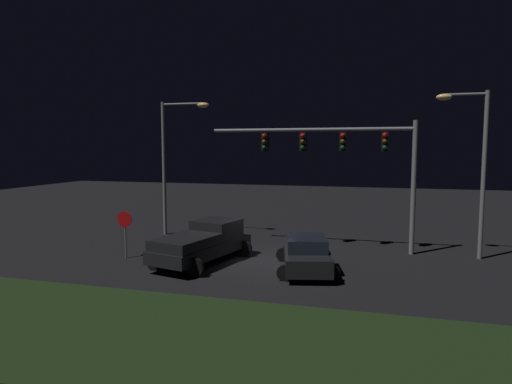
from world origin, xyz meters
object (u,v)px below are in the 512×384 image
street_lamp_right (474,154)px  stop_sign (125,225)px  pickup_truck (204,240)px  street_lamp_left (173,151)px  car_sedan (306,254)px  traffic_signal_gantry (343,151)px

street_lamp_right → stop_sign: size_ratio=3.49×
pickup_truck → street_lamp_left: bearing=50.5°
street_lamp_left → pickup_truck: bearing=-53.2°
car_sedan → street_lamp_left: bearing=43.8°
street_lamp_left → stop_sign: 6.76m
pickup_truck → street_lamp_right: street_lamp_right is taller
traffic_signal_gantry → stop_sign: 11.20m
traffic_signal_gantry → car_sedan: bearing=-104.8°
street_lamp_left → car_sedan: bearing=-33.0°
traffic_signal_gantry → street_lamp_right: street_lamp_right is taller
street_lamp_left → stop_sign: street_lamp_left is taller
pickup_truck → street_lamp_left: street_lamp_left is taller
stop_sign → street_lamp_left: bearing=92.6°
car_sedan → street_lamp_right: size_ratio=0.60×
pickup_truck → stop_sign: stop_sign is taller
traffic_signal_gantry → stop_sign: size_ratio=4.63×
pickup_truck → street_lamp_right: size_ratio=0.73×
pickup_truck → street_lamp_right: (11.78, 4.01, 3.91)m
street_lamp_right → traffic_signal_gantry: bearing=179.2°
traffic_signal_gantry → street_lamp_right: size_ratio=1.33×
traffic_signal_gantry → street_lamp_left: 10.06m
car_sedan → traffic_signal_gantry: bearing=-28.0°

